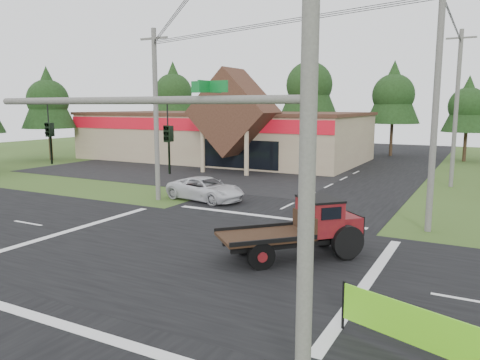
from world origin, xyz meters
The scene contains 19 objects.
ground centered at (0.00, 0.00, 0.00)m, with size 120.00×120.00×0.00m, color #364E1C.
road_ns centered at (0.00, 0.00, 0.01)m, with size 12.00×120.00×0.02m, color black.
road_ew centered at (0.00, 0.00, 0.01)m, with size 120.00×12.00×0.02m, color black.
parking_apron centered at (-14.00, 19.00, 0.01)m, with size 28.00×14.00×0.02m, color black.
cvs_building centered at (-15.70, 29.57, 2.78)m, with size 30.40×18.20×9.19m.
traffic_signal_mast centered at (5.82, -7.50, 4.43)m, with size 8.12×0.24×7.00m.
utility_pole_nr centered at (7.50, -7.50, 5.64)m, with size 2.00×0.30×11.00m.
utility_pole_nw centered at (-8.00, 8.00, 5.39)m, with size 2.00×0.30×10.50m.
utility_pole_ne centered at (8.00, 8.00, 5.89)m, with size 2.00×0.30×11.50m.
utility_pole_n centered at (8.00, 22.00, 5.74)m, with size 2.00×0.30×11.20m.
tree_row_a centered at (-30.00, 40.00, 8.05)m, with size 6.72×6.72×12.12m.
tree_row_b centered at (-20.00, 42.00, 6.70)m, with size 5.60×5.60×10.10m.
tree_row_c centered at (-10.00, 41.00, 8.72)m, with size 7.28×7.28×13.13m.
tree_row_d centered at (0.00, 42.00, 7.38)m, with size 6.16×6.16×11.11m.
tree_row_e centered at (8.00, 40.00, 6.03)m, with size 5.04×5.04×9.09m.
tree_side_w centered at (-32.00, 20.00, 6.70)m, with size 5.60×5.60×10.10m.
antique_flatbed_truck centered at (3.79, 1.30, 1.19)m, with size 2.16×5.67×2.37m, color #530B14, non-canonical shape.
roadside_banner centered at (9.01, -4.27, 0.67)m, with size 3.95×0.12×1.35m, color #6ACD1B, non-canonical shape.
white_pickup centered at (-5.25, 9.27, 0.72)m, with size 2.40×5.20×1.44m, color silver.
Camera 1 is at (10.28, -15.21, 5.89)m, focal length 35.00 mm.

